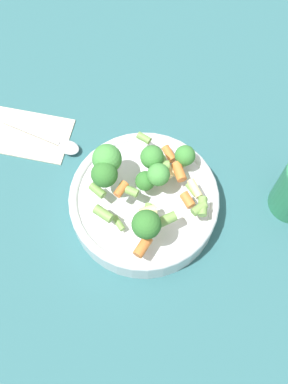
{
  "coord_description": "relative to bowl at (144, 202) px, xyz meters",
  "views": [
    {
      "loc": [
        -0.27,
        -0.04,
        0.66
      ],
      "look_at": [
        0.0,
        0.0,
        0.06
      ],
      "focal_mm": 42.0,
      "sensor_mm": 36.0,
      "label": 1
    }
  ],
  "objects": [
    {
      "name": "bowl",
      "position": [
        0.0,
        0.0,
        0.0
      ],
      "size": [
        0.23,
        0.23,
        0.05
      ],
      "color": "silver",
      "rests_on": "ground_plane"
    },
    {
      "name": "napkin",
      "position": [
        0.11,
        0.22,
        -0.02
      ],
      "size": [
        0.1,
        0.15,
        0.01
      ],
      "color": "beige",
      "rests_on": "ground_plane"
    },
    {
      "name": "spoon",
      "position": [
        0.09,
        0.17,
        -0.02
      ],
      "size": [
        0.06,
        0.15,
        0.01
      ],
      "rotation": [
        0.0,
        0.0,
        10.71
      ],
      "color": "silver",
      "rests_on": "napkin"
    },
    {
      "name": "ground_plane",
      "position": [
        0.0,
        0.0,
        -0.03
      ],
      "size": [
        3.0,
        3.0,
        0.0
      ],
      "primitive_type": "plane",
      "color": "#2D6066"
    },
    {
      "name": "pasta_salad",
      "position": [
        0.01,
        0.01,
        0.06
      ],
      "size": [
        0.19,
        0.17,
        0.08
      ],
      "color": "#8CB766",
      "rests_on": "bowl"
    }
  ]
}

